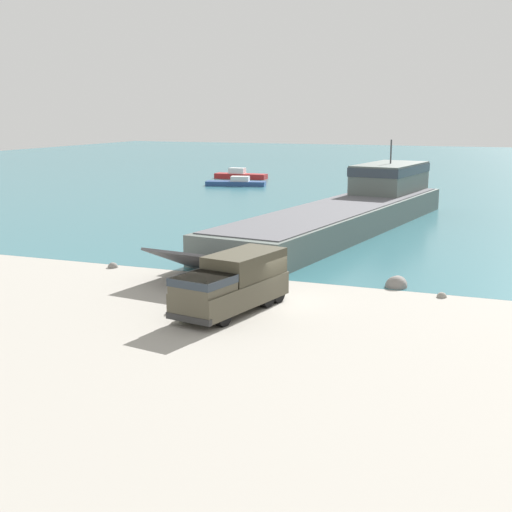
{
  "coord_description": "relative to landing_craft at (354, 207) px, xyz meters",
  "views": [
    {
      "loc": [
        12.64,
        -35.31,
        10.29
      ],
      "look_at": [
        -2.36,
        2.73,
        1.96
      ],
      "focal_mm": 50.0,
      "sensor_mm": 36.0,
      "label": 1
    }
  ],
  "objects": [
    {
      "name": "shoreline_rock_b",
      "position": [
        -10.83,
        -22.78,
        -1.8
      ],
      "size": [
        0.69,
        0.69,
        0.69
      ],
      "primitive_type": "sphere",
      "color": "gray",
      "rests_on": "ground_plane"
    },
    {
      "name": "moored_boat_a",
      "position": [
        -27.68,
        39.5,
        -1.25
      ],
      "size": [
        8.26,
        2.45,
        1.66
      ],
      "rotation": [
        0.0,
        0.0,
        4.76
      ],
      "color": "#B22323",
      "rests_on": "ground_plane"
    },
    {
      "name": "landing_craft",
      "position": [
        0.0,
        0.0,
        0.0
      ],
      "size": [
        12.28,
        42.77,
        7.5
      ],
      "rotation": [
        0.0,
        0.0,
        -0.14
      ],
      "color": "#56605B",
      "rests_on": "ground_plane"
    },
    {
      "name": "moored_boat_b",
      "position": [
        -24.02,
        29.47,
        -1.36
      ],
      "size": [
        8.64,
        4.16,
        1.34
      ],
      "rotation": [
        0.0,
        0.0,
        1.8
      ],
      "color": "navy",
      "rests_on": "ground_plane"
    },
    {
      "name": "water_surface",
      "position": [
        2.58,
        67.98,
        -1.8
      ],
      "size": [
        240.0,
        180.0,
        0.01
      ],
      "primitive_type": "cube",
      "color": "#336B75",
      "rests_on": "ground_plane"
    },
    {
      "name": "military_truck",
      "position": [
        0.88,
        -29.63,
        -0.28
      ],
      "size": [
        3.98,
        7.85,
        2.96
      ],
      "rotation": [
        0.0,
        0.0,
        -1.76
      ],
      "color": "#4C4738",
      "rests_on": "ground_plane"
    },
    {
      "name": "ground_plane",
      "position": [
        2.58,
        -27.34,
        -1.8
      ],
      "size": [
        240.0,
        240.0,
        0.0
      ],
      "primitive_type": "plane",
      "color": "#9E998E"
    },
    {
      "name": "shoreline_rock_d",
      "position": [
        7.88,
        -21.23,
        -1.8
      ],
      "size": [
        1.33,
        1.33,
        1.33
      ],
      "primitive_type": "sphere",
      "color": "gray",
      "rests_on": "ground_plane"
    },
    {
      "name": "shoreline_rock_c",
      "position": [
        7.87,
        -20.72,
        -1.8
      ],
      "size": [
        1.17,
        1.17,
        1.17
      ],
      "primitive_type": "sphere",
      "color": "gray",
      "rests_on": "ground_plane"
    },
    {
      "name": "cargo_crate",
      "position": [
        -0.52,
        -31.77,
        -1.4
      ],
      "size": [
        0.96,
        1.09,
        0.81
      ],
      "primitive_type": "cube",
      "rotation": [
        0.0,
        0.0,
        0.17
      ],
      "color": "#3D4C33",
      "rests_on": "ground_plane"
    },
    {
      "name": "soldier_on_ramp",
      "position": [
        -1.64,
        -29.24,
        -0.76
      ],
      "size": [
        0.5,
        0.44,
        1.79
      ],
      "rotation": [
        0.0,
        0.0,
        5.28
      ],
      "color": "#4C4738",
      "rests_on": "ground_plane"
    },
    {
      "name": "shoreline_rock_a",
      "position": [
        10.71,
        -22.65,
        -1.8
      ],
      "size": [
        0.57,
        0.57,
        0.57
      ],
      "primitive_type": "sphere",
      "color": "gray",
      "rests_on": "ground_plane"
    }
  ]
}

